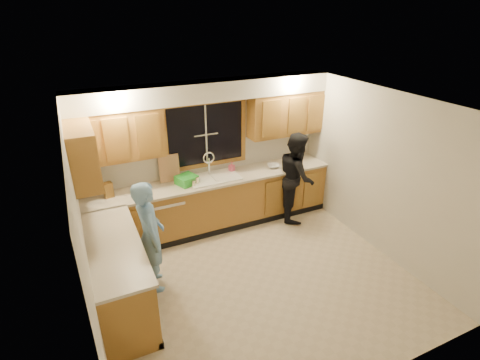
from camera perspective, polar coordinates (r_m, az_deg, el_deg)
name	(u,v)px	position (r m, az deg, el deg)	size (l,w,h in m)	color
floor	(256,280)	(5.52, 2.52, -14.95)	(4.20, 4.20, 0.00)	#C3B096
ceiling	(261,107)	(4.35, 3.15, 11.12)	(4.20, 4.20, 0.00)	white
wall_back	(206,154)	(6.39, -5.13, 3.97)	(4.20, 4.20, 0.00)	beige
wall_left	(84,243)	(4.37, -22.70, -8.83)	(3.80, 3.80, 0.00)	beige
wall_right	(383,174)	(5.99, 20.90, 0.83)	(3.80, 3.80, 0.00)	beige
base_cabinets_back	(214,204)	(6.48, -3.93, -3.60)	(4.20, 0.60, 0.88)	#A87330
base_cabinets_left	(118,276)	(5.13, -18.07, -13.71)	(0.60, 1.90, 0.88)	#A87330
countertop_back	(214,180)	(6.26, -4.00, 0.03)	(4.20, 0.63, 0.04)	beige
countertop_left	(114,245)	(4.86, -18.62, -9.43)	(0.63, 1.90, 0.04)	beige
upper_cabinets_left	(117,136)	(5.75, -18.28, 6.40)	(1.35, 0.33, 0.75)	#A87330
upper_cabinets_right	(285,114)	(6.66, 6.92, 9.99)	(1.35, 0.33, 0.75)	#A87330
upper_cabinets_return	(82,155)	(5.14, -22.88, 3.47)	(0.33, 0.90, 0.75)	#A87330
soffit	(208,91)	(5.92, -4.94, 13.38)	(4.20, 0.35, 0.30)	silver
window_frame	(206,134)	(6.26, -5.22, 6.92)	(1.44, 0.03, 1.14)	black
sink	(214,181)	(6.29, -4.06, -0.19)	(0.86, 0.52, 0.57)	white
dishwasher	(166,216)	(6.27, -11.16, -5.41)	(0.60, 0.56, 0.82)	silver
stove	(126,305)	(4.68, -17.00, -17.74)	(0.58, 0.75, 0.90)	silver
man	(150,236)	(5.11, -13.50, -8.35)	(0.58, 0.38, 1.58)	#6E9FD1
woman	(296,176)	(6.67, 8.57, 0.53)	(0.78, 0.61, 1.60)	black
knife_block	(108,190)	(5.94, -19.43, -1.43)	(0.13, 0.11, 0.23)	olive
cutting_board	(169,168)	(6.18, -10.72, 1.78)	(0.33, 0.02, 0.45)	tan
dish_crate	(187,180)	(6.09, -8.13, 0.02)	(0.30, 0.28, 0.14)	green
soap_bottle	(232,167)	(6.45, -1.28, 2.01)	(0.08, 0.09, 0.18)	#D75274
bowl	(273,166)	(6.68, 5.10, 2.14)	(0.22, 0.22, 0.05)	silver
can_left	(194,183)	(5.98, -7.09, -0.53)	(0.06, 0.06, 0.11)	beige
can_right	(197,180)	(6.05, -6.58, -0.07)	(0.07, 0.07, 0.13)	beige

